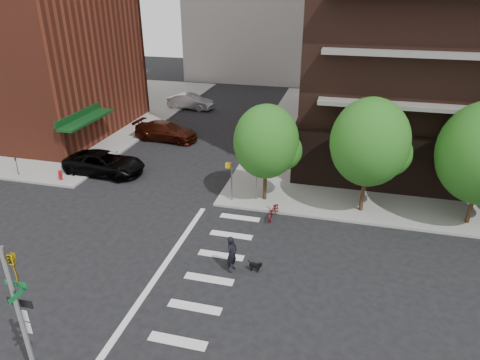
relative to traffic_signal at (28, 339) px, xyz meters
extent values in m
plane|color=black|center=(0.47, 7.49, -2.70)|extent=(120.00, 120.00, 0.00)
cube|color=gray|center=(-24.03, 30.99, -2.62)|extent=(31.00, 33.00, 0.15)
cube|color=silver|center=(3.47, 3.49, -2.69)|extent=(2.40, 0.50, 0.01)
cube|color=silver|center=(3.47, 5.49, -2.69)|extent=(2.40, 0.50, 0.01)
cube|color=silver|center=(3.47, 7.49, -2.69)|extent=(2.40, 0.50, 0.01)
cube|color=silver|center=(3.47, 9.49, -2.69)|extent=(2.40, 0.50, 0.01)
cube|color=silver|center=(3.47, 11.49, -2.69)|extent=(2.40, 0.50, 0.01)
cube|color=silver|center=(3.47, 13.49, -2.69)|extent=(2.40, 0.50, 0.01)
cube|color=silver|center=(0.97, 7.49, -2.69)|extent=(0.30, 13.00, 0.01)
cube|color=black|center=(18.47, 31.49, -0.55)|extent=(25.50, 25.50, 4.00)
cube|color=#0C3814|center=(-10.83, 20.49, 0.25)|extent=(1.40, 6.00, 0.20)
cylinder|color=#301E11|center=(4.47, 15.99, -1.40)|extent=(0.24, 0.24, 2.30)
sphere|color=#235B19|center=(4.47, 15.99, 1.35)|extent=(4.00, 4.00, 4.00)
cylinder|color=#301E11|center=(10.47, 15.99, -1.25)|extent=(0.24, 0.24, 2.60)
sphere|color=#235B19|center=(10.47, 15.99, 1.85)|extent=(4.50, 4.50, 4.50)
cylinder|color=#301E11|center=(16.47, 15.99, -1.40)|extent=(0.24, 0.24, 2.30)
cylinder|color=slate|center=(-0.03, -0.01, 0.45)|extent=(0.16, 0.16, 6.00)
imported|color=gold|center=(0.22, -0.01, 2.75)|extent=(0.16, 0.20, 1.00)
cube|color=#0A5926|center=(-0.03, 0.14, 2.05)|extent=(0.75, 0.02, 0.18)
cube|color=#0A5926|center=(0.12, -0.01, 1.80)|extent=(0.02, 0.75, 0.18)
cube|color=black|center=(-0.03, 0.11, 1.35)|extent=(0.90, 0.02, 0.28)
cube|color=silver|center=(-0.03, 0.11, 0.85)|extent=(0.32, 0.02, 0.42)
cube|color=silver|center=(-0.03, 0.11, 0.35)|extent=(0.32, 0.02, 0.42)
cylinder|color=slate|center=(2.47, 15.29, -1.25)|extent=(0.10, 0.10, 2.60)
cube|color=gold|center=(2.27, 15.29, -0.15)|extent=(0.32, 0.25, 0.32)
cylinder|color=slate|center=(3.97, 15.79, -1.45)|extent=(0.08, 0.08, 2.20)
cube|color=gold|center=(3.97, 15.64, -0.55)|extent=(0.64, 0.02, 0.64)
cylinder|color=#A50C0C|center=(-10.03, 15.29, -2.25)|extent=(0.22, 0.22, 0.60)
sphere|color=#A50C0C|center=(-10.03, 15.29, -1.94)|extent=(0.24, 0.24, 0.24)
cylinder|color=black|center=(-13.53, 15.29, -2.00)|extent=(0.05, 0.05, 1.10)
cube|color=black|center=(-13.53, 15.29, -1.34)|extent=(0.10, 0.08, 0.22)
imported|color=black|center=(-7.73, 17.36, -1.88)|extent=(2.97, 6.01, 1.64)
imported|color=#391209|center=(-6.26, 25.23, -1.88)|extent=(2.75, 5.83, 1.64)
imported|color=#A3A6AC|center=(-7.73, 35.38, -1.87)|extent=(2.16, 5.14, 1.65)
imported|color=maroon|center=(5.42, 13.99, -2.22)|extent=(0.85, 1.87, 0.95)
imported|color=black|center=(4.34, 8.44, -1.75)|extent=(0.80, 0.65, 1.90)
cube|color=black|center=(5.45, 8.64, -2.37)|extent=(0.53, 0.23, 0.21)
cube|color=black|center=(5.73, 8.61, -2.24)|extent=(0.16, 0.14, 0.15)
cylinder|color=black|center=(5.61, 8.69, -2.59)|extent=(0.05, 0.05, 0.23)
cylinder|color=black|center=(5.29, 8.59, -2.59)|extent=(0.05, 0.05, 0.23)
camera|label=1|loc=(8.95, -8.09, 10.23)|focal=32.00mm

